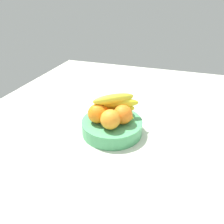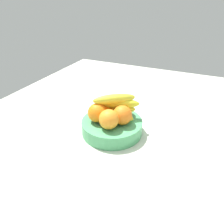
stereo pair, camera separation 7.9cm
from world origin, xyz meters
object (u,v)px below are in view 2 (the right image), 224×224
at_px(orange_back_left, 106,107).
at_px(orange_back_right, 97,113).
at_px(orange_front_left, 109,119).
at_px(banana_bunch, 116,106).
at_px(fruit_bowl, 112,126).
at_px(orange_front_right, 122,115).
at_px(orange_center, 123,107).

height_order(orange_back_left, orange_back_right, same).
xyz_separation_m(orange_front_left, orange_back_left, (-0.08, -0.05, 0.00)).
distance_m(orange_back_left, orange_back_right, 0.06).
relative_size(orange_back_left, banana_bunch, 0.40).
height_order(fruit_bowl, banana_bunch, banana_bunch).
xyz_separation_m(orange_front_right, orange_back_right, (0.02, -0.10, 0.00)).
relative_size(fruit_bowl, orange_back_left, 3.23).
bearing_deg(orange_front_right, orange_front_left, -34.53).
height_order(orange_front_right, orange_back_left, same).
relative_size(orange_front_right, banana_bunch, 0.40).
distance_m(orange_front_left, orange_back_left, 0.10).
height_order(orange_front_right, orange_back_right, same).
xyz_separation_m(orange_front_right, banana_bunch, (-0.04, -0.04, 0.01)).
height_order(orange_center, banana_bunch, banana_bunch).
distance_m(fruit_bowl, orange_center, 0.09).
height_order(orange_front_left, orange_front_right, same).
distance_m(orange_back_right, banana_bunch, 0.08).
distance_m(fruit_bowl, orange_back_right, 0.09).
distance_m(fruit_bowl, orange_front_right, 0.08).
bearing_deg(orange_front_left, orange_center, 174.82).
relative_size(orange_front_left, orange_back_right, 1.00).
relative_size(orange_back_left, orange_back_right, 1.00).
bearing_deg(banana_bunch, orange_front_left, 5.91).
distance_m(orange_center, banana_bunch, 0.04).
xyz_separation_m(fruit_bowl, orange_front_right, (0.00, 0.04, 0.07)).
relative_size(orange_front_left, orange_back_left, 1.00).
relative_size(fruit_bowl, orange_front_left, 3.23).
relative_size(orange_front_left, banana_bunch, 0.40).
height_order(orange_front_left, orange_center, same).
xyz_separation_m(orange_front_right, orange_center, (-0.07, -0.02, 0.00)).
bearing_deg(banana_bunch, fruit_bowl, -3.33).
bearing_deg(orange_back_right, orange_center, 140.62).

